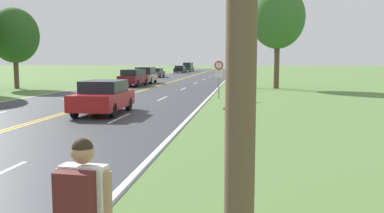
{
  "coord_description": "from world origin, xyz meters",
  "views": [
    {
      "loc": [
        8.25,
        0.04,
        2.43
      ],
      "look_at": [
        6.49,
        13.63,
        0.88
      ],
      "focal_mm": 38.0,
      "sensor_mm": 36.0,
      "label": 1
    }
  ],
  "objects_px": {
    "car_dark_grey_sedan_receding": "(156,73)",
    "car_maroon_suv_mid_near": "(133,77)",
    "car_red_sedan_approaching": "(103,97)",
    "tree_mid_treeline": "(15,36)",
    "tree_left_verge": "(278,18)",
    "car_black_sedan_distant": "(180,69)",
    "traffic_sign": "(219,70)",
    "fire_hydrant": "(228,108)",
    "car_dark_green_van_horizon": "(188,67)",
    "hitchhiker_person": "(82,207)",
    "car_champagne_van_mid_far": "(145,75)"
  },
  "relations": [
    {
      "from": "car_champagne_van_mid_far",
      "to": "car_black_sedan_distant",
      "type": "xyz_separation_m",
      "value": [
        -2.19,
        37.1,
        -0.16
      ]
    },
    {
      "from": "car_champagne_van_mid_far",
      "to": "car_dark_green_van_horizon",
      "type": "distance_m",
      "value": 45.47
    },
    {
      "from": "tree_left_verge",
      "to": "car_dark_green_van_horizon",
      "type": "xyz_separation_m",
      "value": [
        -14.97,
        51.7,
        -5.06
      ]
    },
    {
      "from": "tree_left_verge",
      "to": "car_maroon_suv_mid_near",
      "type": "relative_size",
      "value": 2.04
    },
    {
      "from": "car_dark_green_van_horizon",
      "to": "tree_mid_treeline",
      "type": "bearing_deg",
      "value": 174.99
    },
    {
      "from": "car_champagne_van_mid_far",
      "to": "hitchhiker_person",
      "type": "bearing_deg",
      "value": -168.3
    },
    {
      "from": "hitchhiker_person",
      "to": "traffic_sign",
      "type": "distance_m",
      "value": 22.3
    },
    {
      "from": "car_maroon_suv_mid_near",
      "to": "car_dark_grey_sedan_receding",
      "type": "relative_size",
      "value": 1.04
    },
    {
      "from": "car_champagne_van_mid_far",
      "to": "traffic_sign",
      "type": "bearing_deg",
      "value": -153.12
    },
    {
      "from": "car_champagne_van_mid_far",
      "to": "car_dark_grey_sedan_receding",
      "type": "relative_size",
      "value": 0.96
    },
    {
      "from": "fire_hydrant",
      "to": "car_black_sedan_distant",
      "type": "bearing_deg",
      "value": 100.97
    },
    {
      "from": "traffic_sign",
      "to": "car_red_sedan_approaching",
      "type": "distance_m",
      "value": 9.42
    },
    {
      "from": "tree_left_verge",
      "to": "tree_mid_treeline",
      "type": "distance_m",
      "value": 22.75
    },
    {
      "from": "fire_hydrant",
      "to": "tree_mid_treeline",
      "type": "relative_size",
      "value": 0.11
    },
    {
      "from": "car_champagne_van_mid_far",
      "to": "tree_mid_treeline",
      "type": "bearing_deg",
      "value": 133.68
    },
    {
      "from": "tree_mid_treeline",
      "to": "car_dark_grey_sedan_receding",
      "type": "height_order",
      "value": "tree_mid_treeline"
    },
    {
      "from": "fire_hydrant",
      "to": "tree_mid_treeline",
      "type": "height_order",
      "value": "tree_mid_treeline"
    },
    {
      "from": "tree_left_verge",
      "to": "car_black_sedan_distant",
      "type": "relative_size",
      "value": 1.88
    },
    {
      "from": "car_maroon_suv_mid_near",
      "to": "car_champagne_van_mid_far",
      "type": "height_order",
      "value": "car_champagne_van_mid_far"
    },
    {
      "from": "car_red_sedan_approaching",
      "to": "fire_hydrant",
      "type": "bearing_deg",
      "value": 86.23
    },
    {
      "from": "car_red_sedan_approaching",
      "to": "car_maroon_suv_mid_near",
      "type": "xyz_separation_m",
      "value": [
        -4.02,
        19.52,
        0.08
      ]
    },
    {
      "from": "hitchhiker_person",
      "to": "tree_left_verge",
      "type": "bearing_deg",
      "value": -2.3
    },
    {
      "from": "car_maroon_suv_mid_near",
      "to": "car_dark_grey_sedan_receding",
      "type": "bearing_deg",
      "value": 8.79
    },
    {
      "from": "car_red_sedan_approaching",
      "to": "tree_mid_treeline",
      "type": "bearing_deg",
      "value": -140.58
    },
    {
      "from": "car_black_sedan_distant",
      "to": "car_dark_green_van_horizon",
      "type": "xyz_separation_m",
      "value": [
        0.47,
        8.34,
        0.28
      ]
    },
    {
      "from": "tree_mid_treeline",
      "to": "car_champagne_van_mid_far",
      "type": "relative_size",
      "value": 1.75
    },
    {
      "from": "tree_mid_treeline",
      "to": "car_dark_grey_sedan_receding",
      "type": "xyz_separation_m",
      "value": [
        7.13,
        24.33,
        -3.86
      ]
    },
    {
      "from": "fire_hydrant",
      "to": "car_dark_green_van_horizon",
      "type": "relative_size",
      "value": 0.15
    },
    {
      "from": "tree_mid_treeline",
      "to": "car_dark_green_van_horizon",
      "type": "bearing_deg",
      "value": 82.16
    },
    {
      "from": "tree_left_verge",
      "to": "car_champagne_van_mid_far",
      "type": "relative_size",
      "value": 2.21
    },
    {
      "from": "tree_left_verge",
      "to": "car_dark_grey_sedan_receding",
      "type": "height_order",
      "value": "tree_left_verge"
    },
    {
      "from": "hitchhiker_person",
      "to": "car_dark_grey_sedan_receding",
      "type": "xyz_separation_m",
      "value": [
        -11.09,
        53.94,
        -0.33
      ]
    },
    {
      "from": "car_red_sedan_approaching",
      "to": "car_black_sedan_distant",
      "type": "xyz_separation_m",
      "value": [
        -6.29,
        61.73,
        -0.04
      ]
    },
    {
      "from": "fire_hydrant",
      "to": "car_dark_grey_sedan_receding",
      "type": "bearing_deg",
      "value": 106.63
    },
    {
      "from": "car_dark_grey_sedan_receding",
      "to": "car_maroon_suv_mid_near",
      "type": "bearing_deg",
      "value": -173.41
    },
    {
      "from": "hitchhiker_person",
      "to": "car_black_sedan_distant",
      "type": "distance_m",
      "value": 76.76
    },
    {
      "from": "car_dark_grey_sedan_receding",
      "to": "tree_left_verge",
      "type": "bearing_deg",
      "value": -143.89
    },
    {
      "from": "car_red_sedan_approaching",
      "to": "car_dark_grey_sedan_receding",
      "type": "bearing_deg",
      "value": -172.61
    },
    {
      "from": "traffic_sign",
      "to": "tree_mid_treeline",
      "type": "relative_size",
      "value": 0.35
    },
    {
      "from": "car_red_sedan_approaching",
      "to": "car_champagne_van_mid_far",
      "type": "bearing_deg",
      "value": -172.04
    },
    {
      "from": "car_red_sedan_approaching",
      "to": "car_dark_green_van_horizon",
      "type": "bearing_deg",
      "value": -176.76
    },
    {
      "from": "traffic_sign",
      "to": "tree_left_verge",
      "type": "relative_size",
      "value": 0.28
    },
    {
      "from": "car_maroon_suv_mid_near",
      "to": "car_red_sedan_approaching",
      "type": "bearing_deg",
      "value": -165.8
    },
    {
      "from": "car_black_sedan_distant",
      "to": "traffic_sign",
      "type": "bearing_deg",
      "value": -168.31
    },
    {
      "from": "car_champagne_van_mid_far",
      "to": "car_dark_grey_sedan_receding",
      "type": "bearing_deg",
      "value": 6.67
    },
    {
      "from": "car_dark_green_van_horizon",
      "to": "car_dark_grey_sedan_receding",
      "type": "bearing_deg",
      "value": -177.93
    },
    {
      "from": "hitchhiker_person",
      "to": "car_champagne_van_mid_far",
      "type": "distance_m",
      "value": 39.87
    },
    {
      "from": "hitchhiker_person",
      "to": "car_champagne_van_mid_far",
      "type": "xyz_separation_m",
      "value": [
        -8.97,
        38.85,
        -0.13
      ]
    },
    {
      "from": "traffic_sign",
      "to": "car_dark_grey_sedan_receding",
      "type": "xyz_separation_m",
      "value": [
        -10.99,
        31.66,
        -1.12
      ]
    },
    {
      "from": "hitchhiker_person",
      "to": "fire_hydrant",
      "type": "distance_m",
      "value": 14.04
    }
  ]
}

